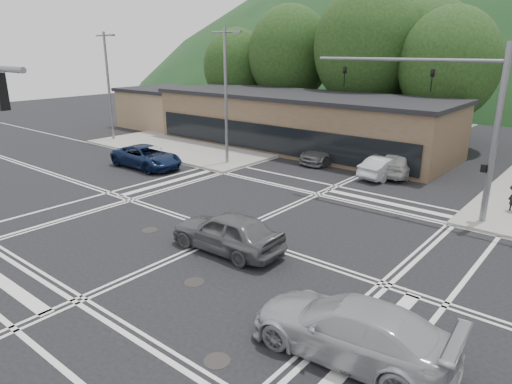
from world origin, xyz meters
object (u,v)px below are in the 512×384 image
Objects in this scene: car_silver_east at (350,329)px; car_queue_b at (401,162)px; car_grey_center at (227,232)px; car_blue_west at (147,157)px; car_northbound at (329,152)px; car_queue_a at (387,167)px.

car_silver_east is 1.13× the size of car_queue_b.
car_grey_center is 0.88× the size of car_silver_east.
car_silver_east reaches higher than car_blue_west.
car_northbound is at bearing -152.50° from car_silver_east.
car_blue_west is at bearing 40.00° from car_queue_a.
car_grey_center is 7.40m from car_silver_east.
car_silver_east is 19.13m from car_queue_b.
car_queue_b is (0.72, 15.37, 0.00)m from car_grey_center.
car_silver_east is (6.88, -2.74, -0.03)m from car_grey_center.
car_queue_b is (0.40, 1.20, 0.13)m from car_queue_a.
car_northbound is (-4.54, 15.51, -0.08)m from car_grey_center.
car_queue_a is at bearing 66.38° from car_queue_b.
car_silver_east is at bearing 121.09° from car_queue_a.
car_blue_west is 15.67m from car_queue_a.
car_grey_center is 15.39m from car_queue_b.
car_queue_b reaches higher than car_blue_west.
car_grey_center reaches higher than car_blue_west.
car_blue_west is 16.64m from car_queue_b.
car_northbound is at bearing -6.85° from car_queue_b.
car_blue_west is 14.66m from car_grey_center.
car_grey_center is 0.95× the size of car_northbound.
car_queue_b reaches higher than car_silver_east.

